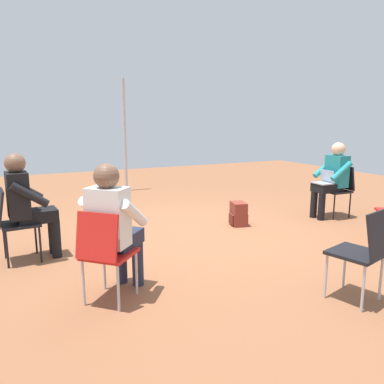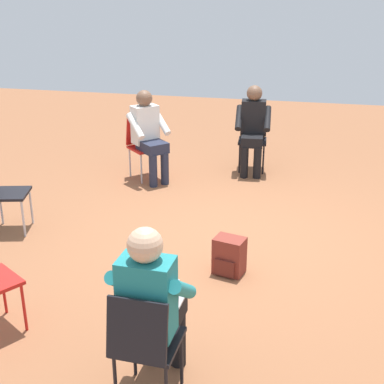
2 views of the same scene
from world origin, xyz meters
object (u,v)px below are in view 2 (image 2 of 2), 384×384
(chair_east, at_px, (144,341))
(person_in_white, at_px, (149,131))
(person_in_black, at_px, (253,125))
(chair_south, at_px, (2,189))
(chair_west, at_px, (253,136))
(chair_southwest, at_px, (143,143))
(person_with_laptop, at_px, (152,299))
(backpack_near_laptop_user, at_px, (229,258))

(chair_east, height_order, person_in_white, person_in_white)
(person_in_black, bearing_deg, chair_south, 42.15)
(chair_south, relative_size, chair_west, 1.00)
(chair_west, xyz_separation_m, chair_southwest, (0.70, -1.45, 0.00))
(chair_southwest, height_order, person_in_white, person_in_white)
(chair_west, xyz_separation_m, person_with_laptop, (4.74, -0.09, 0.20))
(chair_southwest, height_order, person_with_laptop, person_with_laptop)
(backpack_near_laptop_user, bearing_deg, person_in_white, -147.01)
(chair_south, bearing_deg, person_in_black, 122.11)
(chair_east, bearing_deg, chair_west, 91.20)
(backpack_near_laptop_user, bearing_deg, chair_southwest, -146.28)
(chair_southwest, xyz_separation_m, backpack_near_laptop_user, (2.41, 1.61, -0.34))
(person_with_laptop, height_order, person_in_black, same)
(person_with_laptop, height_order, person_in_white, same)
(chair_east, bearing_deg, chair_southwest, 110.09)
(chair_east, xyz_separation_m, person_in_white, (-4.10, -1.23, 0.20))
(chair_southwest, distance_m, person_with_laptop, 4.27)
(chair_west, xyz_separation_m, person_in_white, (0.82, -1.33, 0.20))
(person_with_laptop, distance_m, person_in_white, 4.12)
(backpack_near_laptop_user, bearing_deg, person_with_laptop, -8.67)
(chair_southwest, bearing_deg, person_in_black, 154.33)
(chair_southwest, bearing_deg, chair_south, 18.97)
(chair_southwest, xyz_separation_m, person_with_laptop, (4.04, 1.36, 0.20))
(chair_south, relative_size, person_with_laptop, 0.69)
(chair_east, relative_size, backpack_near_laptop_user, 2.36)
(person_in_white, relative_size, backpack_near_laptop_user, 3.44)
(person_in_white, bearing_deg, chair_east, 60.90)
(chair_west, height_order, person_in_black, person_in_black)
(chair_west, height_order, person_with_laptop, person_with_laptop)
(person_in_black, bearing_deg, chair_west, -90.00)
(chair_southwest, distance_m, backpack_near_laptop_user, 2.91)
(chair_south, bearing_deg, person_with_laptop, 34.40)
(chair_east, relative_size, person_in_white, 0.69)
(chair_east, height_order, person_with_laptop, person_with_laptop)
(chair_west, relative_size, backpack_near_laptop_user, 2.36)
(chair_east, distance_m, person_in_white, 4.28)
(chair_east, distance_m, person_with_laptop, 0.26)
(backpack_near_laptop_user, bearing_deg, chair_east, -8.07)
(person_in_white, xyz_separation_m, person_in_black, (-0.65, 1.34, 0.00))
(chair_west, height_order, person_in_white, person_in_white)
(chair_southwest, distance_m, person_in_white, 0.26)
(chair_west, distance_m, chair_east, 4.91)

